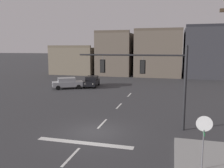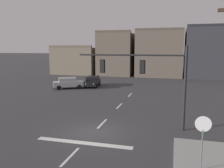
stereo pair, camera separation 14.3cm
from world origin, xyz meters
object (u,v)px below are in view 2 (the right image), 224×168
Objects in this scene: signal_mast_near_side at (151,74)px; car_lot_nearside at (68,83)px; stop_sign at (203,130)px; car_lot_middle at (93,81)px.

signal_mast_near_side is 19.84m from car_lot_nearside.
stop_sign is at bearing -62.27° from signal_mast_near_side.
car_lot_middle is at bearing 122.07° from signal_mast_near_side.
car_lot_middle is (-10.53, 16.80, -3.27)m from signal_mast_near_side.
car_lot_nearside is 1.02× the size of car_lot_middle.
stop_sign reaches higher than car_lot_middle.
car_lot_middle is (2.89, 2.56, 0.00)m from car_lot_nearside.
signal_mast_near_side is at bearing 117.73° from stop_sign.
car_lot_middle is at bearing 120.98° from stop_sign.
stop_sign is at bearing -50.67° from car_lot_nearside.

